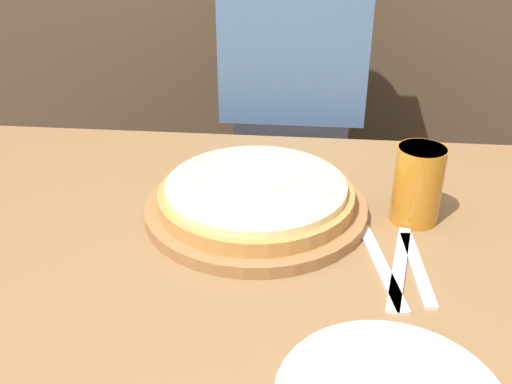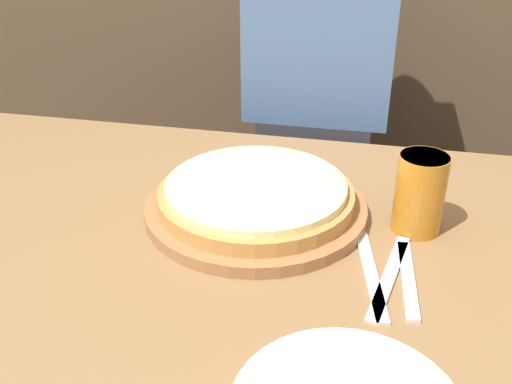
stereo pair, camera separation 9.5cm
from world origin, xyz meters
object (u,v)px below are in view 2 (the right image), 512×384
Objects in this scene: diner_person at (316,140)px; beer_glass at (420,190)px; fork at (371,274)px; spoon at (408,279)px; dinner_knife at (389,276)px; pizza_on_board at (256,200)px.

beer_glass is at bearing -67.71° from diner_person.
fork and spoon have the same top height.
diner_person is at bearing 105.07° from dinner_knife.
fork is at bearing 180.00° from dinner_knife.
beer_glass reaches higher than pizza_on_board.
dinner_knife is (0.22, -0.13, -0.02)m from pizza_on_board.
spoon is at bearing 0.00° from dinner_knife.
beer_glass is at bearing 75.14° from dinner_knife.
beer_glass is 0.61× the size of dinner_knife.
diner_person reaches higher than pizza_on_board.
diner_person is at bearing 85.96° from pizza_on_board.
diner_person reaches higher than beer_glass.
beer_glass is 0.15m from spoon.
dinner_knife is 0.69m from diner_person.
fork is at bearing -34.53° from pizza_on_board.
beer_glass is 0.16m from fork.
dinner_knife is at bearing -0.00° from fork.
fork is 0.05m from spoon.
beer_glass is 0.59m from diner_person.
spoon is 0.70m from diner_person.
diner_person is at bearing 112.29° from beer_glass.
dinner_knife is 1.17× the size of spoon.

